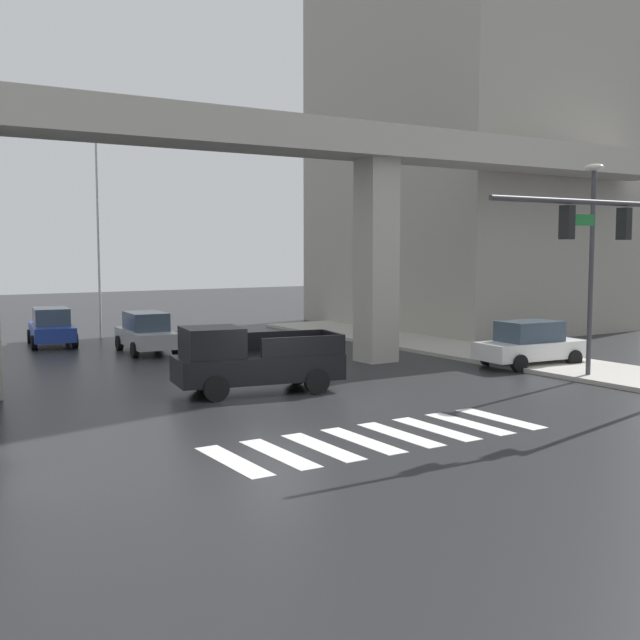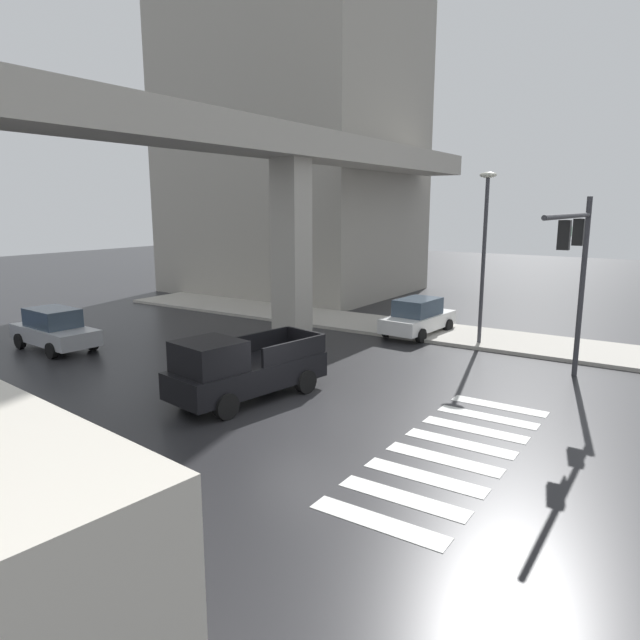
{
  "view_description": "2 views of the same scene",
  "coord_description": "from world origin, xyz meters",
  "px_view_note": "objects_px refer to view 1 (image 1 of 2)",
  "views": [
    {
      "loc": [
        -10.86,
        -19.2,
        4.44
      ],
      "look_at": [
        2.04,
        1.32,
        2.22
      ],
      "focal_mm": 44.11,
      "sensor_mm": 36.0,
      "label": 1
    },
    {
      "loc": [
        -12.69,
        -9.16,
        5.88
      ],
      "look_at": [
        1.55,
        0.28,
        2.48
      ],
      "focal_mm": 32.12,
      "sensor_mm": 36.0,
      "label": 2
    }
  ],
  "objects_px": {
    "sedan_white": "(531,344)",
    "street_lamp_near_corner": "(592,245)",
    "pickup_truck": "(249,361)",
    "traffic_signal_mast": "(620,250)",
    "flagpole": "(99,200)",
    "sedan_silver": "(147,333)",
    "sedan_blue": "(52,327)"
  },
  "relations": [
    {
      "from": "sedan_white",
      "to": "traffic_signal_mast",
      "type": "bearing_deg",
      "value": -122.39
    },
    {
      "from": "sedan_blue",
      "to": "street_lamp_near_corner",
      "type": "height_order",
      "value": "street_lamp_near_corner"
    },
    {
      "from": "sedan_white",
      "to": "flagpole",
      "type": "bearing_deg",
      "value": 120.74
    },
    {
      "from": "traffic_signal_mast",
      "to": "flagpole",
      "type": "relative_size",
      "value": 0.54
    },
    {
      "from": "pickup_truck",
      "to": "flagpole",
      "type": "height_order",
      "value": "flagpole"
    },
    {
      "from": "sedan_white",
      "to": "pickup_truck",
      "type": "bearing_deg",
      "value": 176.32
    },
    {
      "from": "street_lamp_near_corner",
      "to": "flagpole",
      "type": "height_order",
      "value": "flagpole"
    },
    {
      "from": "traffic_signal_mast",
      "to": "flagpole",
      "type": "xyz_separation_m",
      "value": [
        -6.16,
        25.43,
        2.42
      ]
    },
    {
      "from": "street_lamp_near_corner",
      "to": "pickup_truck",
      "type": "bearing_deg",
      "value": 160.97
    },
    {
      "from": "sedan_blue",
      "to": "sedan_white",
      "type": "xyz_separation_m",
      "value": [
        13.7,
        -16.18,
        0.0
      ]
    },
    {
      "from": "sedan_blue",
      "to": "flagpole",
      "type": "relative_size",
      "value": 0.38
    },
    {
      "from": "flagpole",
      "to": "sedan_silver",
      "type": "bearing_deg",
      "value": -90.62
    },
    {
      "from": "traffic_signal_mast",
      "to": "sedan_silver",
      "type": "bearing_deg",
      "value": 108.32
    },
    {
      "from": "pickup_truck",
      "to": "flagpole",
      "type": "relative_size",
      "value": 0.45
    },
    {
      "from": "sedan_blue",
      "to": "street_lamp_near_corner",
      "type": "relative_size",
      "value": 0.62
    },
    {
      "from": "sedan_white",
      "to": "street_lamp_near_corner",
      "type": "xyz_separation_m",
      "value": [
        -0.48,
        -3.05,
        3.7
      ]
    },
    {
      "from": "pickup_truck",
      "to": "traffic_signal_mast",
      "type": "relative_size",
      "value": 0.82
    },
    {
      "from": "sedan_silver",
      "to": "flagpole",
      "type": "bearing_deg",
      "value": 89.38
    },
    {
      "from": "traffic_signal_mast",
      "to": "street_lamp_near_corner",
      "type": "distance_m",
      "value": 5.93
    },
    {
      "from": "sedan_blue",
      "to": "pickup_truck",
      "type": "bearing_deg",
      "value": -81.77
    },
    {
      "from": "sedan_blue",
      "to": "street_lamp_near_corner",
      "type": "bearing_deg",
      "value": -55.5
    },
    {
      "from": "pickup_truck",
      "to": "flagpole",
      "type": "bearing_deg",
      "value": 87.76
    },
    {
      "from": "traffic_signal_mast",
      "to": "street_lamp_near_corner",
      "type": "xyz_separation_m",
      "value": [
        4.14,
        4.24,
        0.17
      ]
    },
    {
      "from": "sedan_silver",
      "to": "traffic_signal_mast",
      "type": "xyz_separation_m",
      "value": [
        6.23,
        -18.82,
        3.54
      ]
    },
    {
      "from": "pickup_truck",
      "to": "street_lamp_near_corner",
      "type": "relative_size",
      "value": 0.74
    },
    {
      "from": "sedan_white",
      "to": "street_lamp_near_corner",
      "type": "bearing_deg",
      "value": -98.99
    },
    {
      "from": "pickup_truck",
      "to": "sedan_blue",
      "type": "height_order",
      "value": "pickup_truck"
    },
    {
      "from": "sedan_silver",
      "to": "pickup_truck",
      "type": "bearing_deg",
      "value": -93.23
    },
    {
      "from": "street_lamp_near_corner",
      "to": "sedan_blue",
      "type": "bearing_deg",
      "value": 124.5
    },
    {
      "from": "sedan_white",
      "to": "traffic_signal_mast",
      "type": "distance_m",
      "value": 9.33
    },
    {
      "from": "pickup_truck",
      "to": "sedan_white",
      "type": "bearing_deg",
      "value": -3.68
    },
    {
      "from": "pickup_truck",
      "to": "street_lamp_near_corner",
      "type": "bearing_deg",
      "value": -19.03
    }
  ]
}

